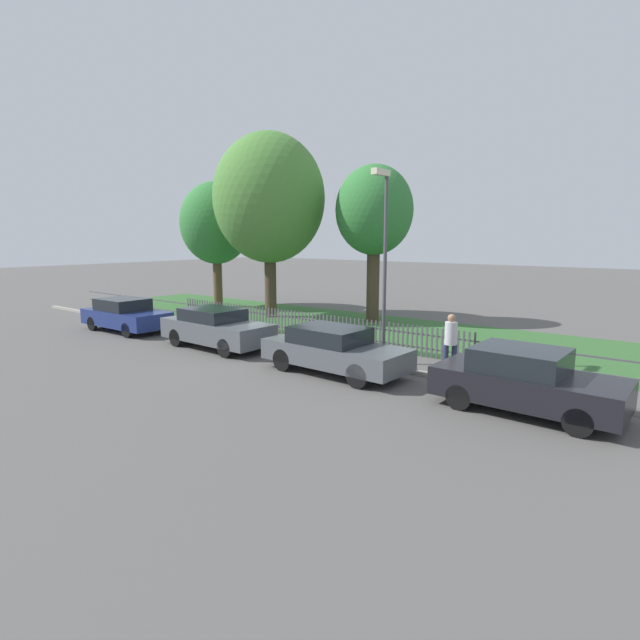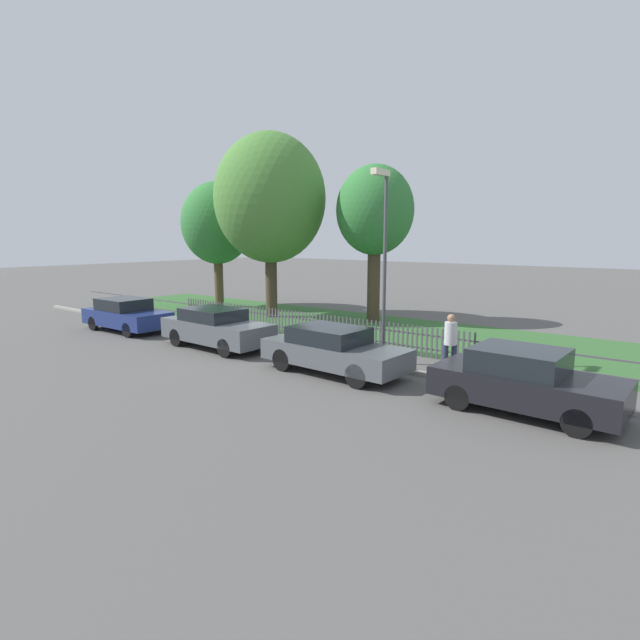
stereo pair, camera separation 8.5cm
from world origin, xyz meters
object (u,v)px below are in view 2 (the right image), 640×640
at_px(parked_car_silver_hatchback, 126,315).
at_px(parked_car_red_compact, 524,381).
at_px(tree_behind_motorcycle, 270,199).
at_px(tree_mid_park, 375,212).
at_px(street_lamp, 383,245).
at_px(parked_car_black_saloon, 216,328).
at_px(tree_nearest_kerb, 217,224).
at_px(covered_motorcycle, 339,335).
at_px(pedestrian_near_fence, 450,340).
at_px(parked_car_navy_estate, 333,349).

bearing_deg(parked_car_silver_hatchback, parked_car_red_compact, -0.73).
distance_m(tree_behind_motorcycle, tree_mid_park, 5.17).
bearing_deg(parked_car_silver_hatchback, street_lamp, 7.75).
height_order(parked_car_silver_hatchback, tree_behind_motorcycle, tree_behind_motorcycle).
relative_size(parked_car_black_saloon, tree_nearest_kerb, 0.64).
height_order(parked_car_red_compact, tree_behind_motorcycle, tree_behind_motorcycle).
relative_size(parked_car_red_compact, covered_motorcycle, 2.02).
bearing_deg(street_lamp, covered_motorcycle, 167.22).
height_order(parked_car_red_compact, pedestrian_near_fence, pedestrian_near_fence).
bearing_deg(tree_behind_motorcycle, parked_car_black_saloon, -62.18).
bearing_deg(pedestrian_near_fence, parked_car_red_compact, -72.43).
distance_m(covered_motorcycle, street_lamp, 3.65).
relative_size(parked_car_silver_hatchback, tree_mid_park, 0.58).
bearing_deg(tree_behind_motorcycle, parked_car_navy_estate, -36.89).
xyz_separation_m(parked_car_navy_estate, tree_mid_park, (-3.94, 8.43, 4.36)).
height_order(parked_car_black_saloon, tree_nearest_kerb, tree_nearest_kerb).
bearing_deg(parked_car_silver_hatchback, tree_behind_motorcycle, 70.73).
xyz_separation_m(parked_car_silver_hatchback, covered_motorcycle, (9.50, 2.22, -0.07)).
relative_size(tree_nearest_kerb, tree_mid_park, 0.97).
bearing_deg(parked_car_black_saloon, covered_motorcycle, 28.61).
height_order(parked_car_navy_estate, tree_nearest_kerb, tree_nearest_kerb).
xyz_separation_m(parked_car_silver_hatchback, tree_mid_park, (6.93, 8.50, 4.36)).
distance_m(tree_mid_park, pedestrian_near_fence, 10.02).
xyz_separation_m(parked_car_silver_hatchback, parked_car_black_saloon, (5.54, 0.20, 0.03)).
distance_m(tree_nearest_kerb, street_lamp, 15.22).
distance_m(covered_motorcycle, tree_nearest_kerb, 13.82).
height_order(parked_car_navy_estate, tree_behind_motorcycle, tree_behind_motorcycle).
xyz_separation_m(parked_car_red_compact, street_lamp, (-4.77, 1.68, 2.95)).
distance_m(parked_car_silver_hatchback, parked_car_red_compact, 16.22).
bearing_deg(pedestrian_near_fence, parked_car_black_saloon, 158.94).
bearing_deg(pedestrian_near_fence, tree_behind_motorcycle, 123.83).
height_order(parked_car_silver_hatchback, parked_car_black_saloon, parked_car_black_saloon).
relative_size(parked_car_black_saloon, covered_motorcycle, 2.21).
bearing_deg(parked_car_red_compact, tree_mid_park, 139.22).
bearing_deg(parked_car_black_saloon, parked_car_silver_hatchback, -176.40).
distance_m(parked_car_silver_hatchback, street_lamp, 11.97).
bearing_deg(parked_car_red_compact, covered_motorcycle, 163.80).
xyz_separation_m(parked_car_black_saloon, tree_behind_motorcycle, (-3.37, 6.39, 5.02)).
bearing_deg(tree_behind_motorcycle, tree_nearest_kerb, 170.93).
xyz_separation_m(parked_car_red_compact, tree_mid_park, (-9.29, 8.41, 4.33)).
distance_m(parked_car_black_saloon, street_lamp, 6.79).
relative_size(parked_car_silver_hatchback, tree_nearest_kerb, 0.60).
relative_size(tree_nearest_kerb, street_lamp, 1.19).
xyz_separation_m(parked_car_silver_hatchback, street_lamp, (11.45, 1.77, 2.98)).
bearing_deg(parked_car_navy_estate, parked_car_silver_hatchback, -177.81).
relative_size(pedestrian_near_fence, street_lamp, 0.30).
bearing_deg(tree_mid_park, street_lamp, -56.06).
height_order(parked_car_red_compact, tree_mid_park, tree_mid_park).
xyz_separation_m(parked_car_navy_estate, street_lamp, (0.59, 1.70, 2.98)).
xyz_separation_m(parked_car_silver_hatchback, tree_behind_motorcycle, (2.17, 6.59, 5.05)).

